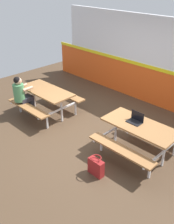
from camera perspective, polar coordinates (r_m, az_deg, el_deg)
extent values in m
cube|color=#4C3826|center=(6.67, 0.12, -4.16)|extent=(10.00, 10.00, 0.02)
cube|color=#E55119|center=(8.21, 12.98, 6.04)|extent=(8.00, 0.12, 1.10)
cube|color=yellow|center=(7.95, 13.19, 9.91)|extent=(8.00, 0.03, 0.10)
cube|color=silver|center=(7.80, 14.09, 15.22)|extent=(6.72, 0.12, 1.40)
cube|color=#9E6B3D|center=(7.22, -9.11, 4.72)|extent=(1.65, 0.78, 0.04)
cube|color=#9E6B3D|center=(7.03, -13.02, 0.99)|extent=(1.56, 0.31, 0.04)
cube|color=#9E6B3D|center=(7.69, -5.19, 4.16)|extent=(1.56, 0.31, 0.04)
cube|color=white|center=(7.85, -11.73, 3.53)|extent=(0.04, 0.04, 0.70)
cube|color=white|center=(7.84, -11.76, 3.79)|extent=(0.07, 1.55, 0.04)
cube|color=white|center=(7.68, -14.71, 1.36)|extent=(0.04, 0.04, 0.41)
cube|color=white|center=(8.17, -8.73, 3.72)|extent=(0.04, 0.04, 0.41)
cube|color=white|center=(6.93, -5.67, 0.46)|extent=(0.04, 0.04, 0.70)
cube|color=white|center=(6.91, -5.69, 0.75)|extent=(0.07, 1.55, 0.04)
cube|color=white|center=(6.73, -8.89, -2.09)|extent=(0.04, 0.04, 0.41)
cube|color=white|center=(7.29, -2.59, 0.81)|extent=(0.04, 0.04, 0.41)
cube|color=#9E6B3D|center=(5.61, 11.74, -3.03)|extent=(1.65, 0.78, 0.04)
cube|color=#9E6B3D|center=(5.33, 7.58, -8.30)|extent=(1.56, 0.31, 0.04)
cube|color=#9E6B3D|center=(6.23, 14.73, -3.05)|extent=(1.56, 0.31, 0.04)
cube|color=white|center=(6.10, 6.45, -3.82)|extent=(0.04, 0.04, 0.70)
cube|color=white|center=(6.08, 6.47, -3.50)|extent=(0.07, 1.55, 0.04)
cube|color=white|center=(5.85, 3.25, -6.95)|extent=(0.04, 0.04, 0.41)
cube|color=white|center=(6.53, 9.17, -3.15)|extent=(0.04, 0.04, 0.41)
cube|color=white|center=(5.57, 16.82, -8.61)|extent=(0.04, 0.04, 0.70)
cube|color=white|center=(5.55, 16.88, -8.28)|extent=(0.07, 1.55, 0.04)
cube|color=white|center=(5.30, 13.85, -12.39)|extent=(0.04, 0.04, 0.41)
cylinder|color=#2D2D38|center=(7.62, -12.78, 1.56)|extent=(0.11, 0.11, 0.45)
cylinder|color=#2D2D38|center=(7.48, -12.00, 1.12)|extent=(0.11, 0.11, 0.45)
cube|color=#2D2D38|center=(7.36, -13.59, 2.92)|extent=(0.31, 0.39, 0.12)
cylinder|color=#4C8C59|center=(7.18, -14.94, 4.20)|extent=(0.30, 0.30, 0.48)
cylinder|color=tan|center=(7.35, -14.31, 5.67)|extent=(0.09, 0.30, 0.08)
cylinder|color=tan|center=(7.12, -13.08, 5.09)|extent=(0.09, 0.30, 0.08)
sphere|color=tan|center=(7.06, -15.14, 6.68)|extent=(0.20, 0.20, 0.20)
sphere|color=black|center=(7.04, -15.38, 6.88)|extent=(0.18, 0.18, 0.18)
cube|color=black|center=(5.66, 10.51, -2.24)|extent=(0.32, 0.23, 0.01)
cube|color=black|center=(5.68, 11.22, -0.88)|extent=(0.32, 0.01, 0.21)
cube|color=maroon|center=(5.24, 2.03, -12.21)|extent=(0.34, 0.14, 0.36)
torus|color=maroon|center=(5.09, 2.07, -10.17)|extent=(0.21, 0.21, 0.02)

